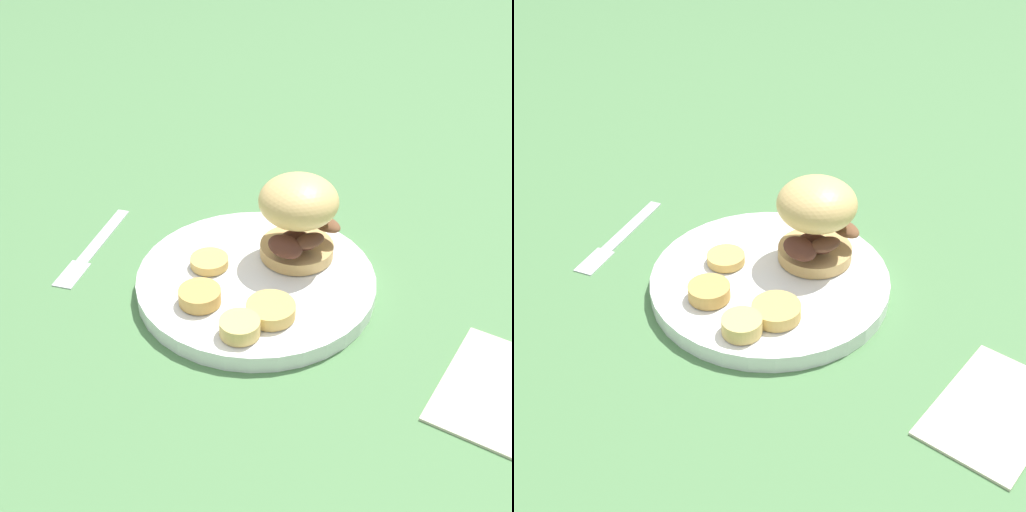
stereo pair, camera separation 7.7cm
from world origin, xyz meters
The scene contains 9 objects.
ground_plane centered at (0.00, 0.00, 0.00)m, with size 4.00×4.00×0.00m, color #4C7A47.
dinner_plate centered at (0.00, 0.00, 0.01)m, with size 0.27×0.27×0.02m.
sandwich centered at (-0.05, -0.04, 0.08)m, with size 0.10×0.10×0.10m.
potato_round_0 centered at (0.06, 0.05, 0.03)m, with size 0.05×0.05×0.02m, color tan.
potato_round_1 centered at (-0.02, 0.07, 0.03)m, with size 0.05×0.05×0.01m, color tan.
potato_round_2 centered at (0.01, 0.10, 0.03)m, with size 0.04×0.04×0.02m, color #DBB766.
potato_round_3 centered at (0.05, -0.02, 0.03)m, with size 0.04×0.04×0.01m, color tan.
fork centered at (0.20, -0.07, 0.00)m, with size 0.06×0.17×0.00m.
napkin centered at (-0.23, 0.15, 0.00)m, with size 0.15×0.09×0.01m, color beige.
Camera 1 is at (-0.02, 0.63, 0.50)m, focal length 50.00 mm.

